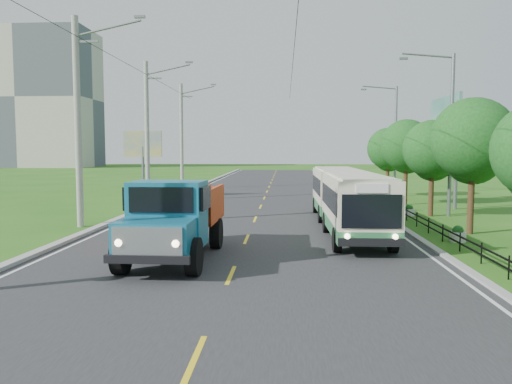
# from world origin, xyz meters

# --- Properties ---
(ground) EXTENTS (240.00, 240.00, 0.00)m
(ground) POSITION_xyz_m (0.00, 0.00, 0.00)
(ground) COLOR #225814
(ground) RESTS_ON ground
(road) EXTENTS (14.00, 120.00, 0.02)m
(road) POSITION_xyz_m (0.00, 20.00, 0.01)
(road) COLOR #28282B
(road) RESTS_ON ground
(curb_left) EXTENTS (0.40, 120.00, 0.15)m
(curb_left) POSITION_xyz_m (-7.20, 20.00, 0.07)
(curb_left) COLOR #9E9E99
(curb_left) RESTS_ON ground
(curb_right) EXTENTS (0.30, 120.00, 0.10)m
(curb_right) POSITION_xyz_m (7.15, 20.00, 0.05)
(curb_right) COLOR #9E9E99
(curb_right) RESTS_ON ground
(edge_line_left) EXTENTS (0.12, 120.00, 0.00)m
(edge_line_left) POSITION_xyz_m (-6.65, 20.00, 0.02)
(edge_line_left) COLOR silver
(edge_line_left) RESTS_ON road
(edge_line_right) EXTENTS (0.12, 120.00, 0.00)m
(edge_line_right) POSITION_xyz_m (6.65, 20.00, 0.02)
(edge_line_right) COLOR silver
(edge_line_right) RESTS_ON road
(centre_dash) EXTENTS (0.12, 2.20, 0.00)m
(centre_dash) POSITION_xyz_m (0.00, 0.00, 0.02)
(centre_dash) COLOR yellow
(centre_dash) RESTS_ON road
(railing_right) EXTENTS (0.04, 40.00, 0.60)m
(railing_right) POSITION_xyz_m (8.00, 14.00, 0.30)
(railing_right) COLOR black
(railing_right) RESTS_ON ground
(pole_near) EXTENTS (3.51, 0.32, 10.00)m
(pole_near) POSITION_xyz_m (-8.26, 9.00, 5.09)
(pole_near) COLOR gray
(pole_near) RESTS_ON ground
(pole_mid) EXTENTS (3.51, 0.32, 10.00)m
(pole_mid) POSITION_xyz_m (-8.26, 21.00, 5.09)
(pole_mid) COLOR gray
(pole_mid) RESTS_ON ground
(pole_far) EXTENTS (3.51, 0.32, 10.00)m
(pole_far) POSITION_xyz_m (-8.26, 33.00, 5.09)
(pole_far) COLOR gray
(pole_far) RESTS_ON ground
(tree_third) EXTENTS (3.60, 3.62, 6.00)m
(tree_third) POSITION_xyz_m (9.86, 8.14, 3.99)
(tree_third) COLOR #382314
(tree_third) RESTS_ON ground
(tree_fourth) EXTENTS (3.24, 3.31, 5.40)m
(tree_fourth) POSITION_xyz_m (9.86, 14.14, 3.59)
(tree_fourth) COLOR #382314
(tree_fourth) RESTS_ON ground
(tree_fifth) EXTENTS (3.48, 3.52, 5.80)m
(tree_fifth) POSITION_xyz_m (9.86, 20.14, 3.85)
(tree_fifth) COLOR #382314
(tree_fifth) RESTS_ON ground
(tree_back) EXTENTS (3.30, 3.36, 5.50)m
(tree_back) POSITION_xyz_m (9.86, 26.14, 3.65)
(tree_back) COLOR #382314
(tree_back) RESTS_ON ground
(streetlight_mid) EXTENTS (3.02, 0.20, 9.07)m
(streetlight_mid) POSITION_xyz_m (10.64, 14.00, 4.90)
(streetlight_mid) COLOR slate
(streetlight_mid) RESTS_ON ground
(streetlight_far) EXTENTS (3.02, 0.20, 9.07)m
(streetlight_far) POSITION_xyz_m (10.64, 28.00, 4.90)
(streetlight_far) COLOR slate
(streetlight_far) RESTS_ON ground
(planter_near) EXTENTS (0.64, 0.64, 0.67)m
(planter_near) POSITION_xyz_m (8.60, 6.00, 0.29)
(planter_near) COLOR silver
(planter_near) RESTS_ON ground
(planter_mid) EXTENTS (0.64, 0.64, 0.67)m
(planter_mid) POSITION_xyz_m (8.60, 14.00, 0.29)
(planter_mid) COLOR silver
(planter_mid) RESTS_ON ground
(planter_far) EXTENTS (0.64, 0.64, 0.67)m
(planter_far) POSITION_xyz_m (8.60, 22.00, 0.29)
(planter_far) COLOR silver
(planter_far) RESTS_ON ground
(billboard_left) EXTENTS (3.00, 0.20, 5.20)m
(billboard_left) POSITION_xyz_m (-9.50, 24.00, 3.87)
(billboard_left) COLOR slate
(billboard_left) RESTS_ON ground
(billboard_right) EXTENTS (0.24, 6.00, 7.30)m
(billboard_right) POSITION_xyz_m (12.30, 20.00, 5.34)
(billboard_right) COLOR slate
(billboard_right) RESTS_ON ground
(apartment_near) EXTENTS (28.00, 14.00, 30.00)m
(apartment_near) POSITION_xyz_m (-55.00, 95.00, 15.00)
(apartment_near) COLOR #B7B2A3
(apartment_near) RESTS_ON ground
(bus) EXTENTS (2.36, 13.79, 2.66)m
(bus) POSITION_xyz_m (4.44, 9.18, 1.60)
(bus) COLOR #2F7745
(bus) RESTS_ON ground
(dump_truck) EXTENTS (2.67, 6.53, 2.72)m
(dump_truck) POSITION_xyz_m (-2.13, 2.14, 1.54)
(dump_truck) COLOR #166686
(dump_truck) RESTS_ON ground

